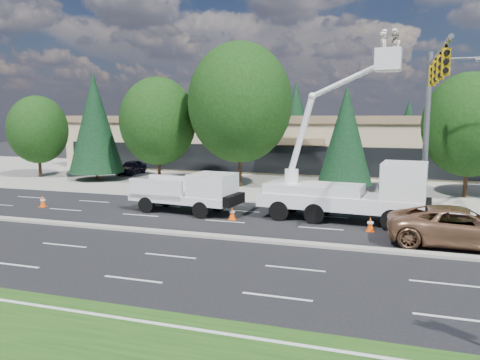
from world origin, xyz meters
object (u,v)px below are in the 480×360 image
(signal_mast, at_px, (431,105))
(bucket_truck, at_px, (355,182))
(minivan, at_px, (461,227))
(utility_pickup, at_px, (190,196))

(signal_mast, xyz_separation_m, bucket_truck, (-3.60, -1.88, -3.97))
(signal_mast, distance_m, bucket_truck, 5.68)
(bucket_truck, relative_size, minivan, 1.61)
(utility_pickup, relative_size, minivan, 1.05)
(signal_mast, height_order, bucket_truck, bucket_truck)
(signal_mast, bearing_deg, utility_pickup, -169.64)
(utility_pickup, height_order, minivan, utility_pickup)
(minivan, bearing_deg, signal_mast, 12.17)
(utility_pickup, xyz_separation_m, bucket_truck, (9.09, 0.44, 1.13))
(signal_mast, xyz_separation_m, minivan, (1.07, -5.13, -5.22))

